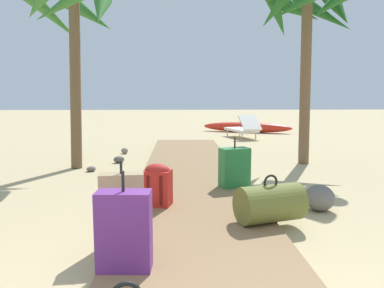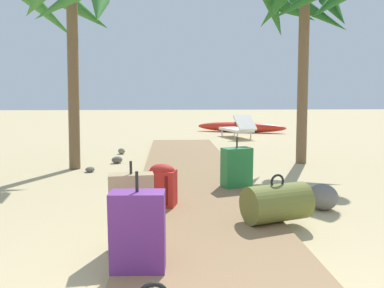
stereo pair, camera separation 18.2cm
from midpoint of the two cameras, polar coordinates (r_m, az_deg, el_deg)
The scene contains 15 objects.
ground_plane at distance 5.25m, azimuth 1.26°, elevation -8.13°, with size 60.00×60.00×0.00m, color tan.
boardwalk at distance 6.21m, azimuth 0.74°, elevation -5.28°, with size 1.66×10.04×0.08m, color olive.
suitcase_tan at distance 3.51m, azimuth -9.05°, elevation -9.47°, with size 0.41×0.21×0.75m.
suitcase_purple at distance 2.97m, azimuth -8.45°, elevation -12.83°, with size 0.42×0.22×0.77m.
duffel_bag_olive at distance 4.10m, azimuth 12.99°, elevation -8.74°, with size 0.77×0.59×0.51m.
suitcase_green at distance 5.51m, azimuth 7.38°, elevation -3.53°, with size 0.47×0.35×0.72m.
backpack_red at distance 4.57m, azimuth -4.12°, elevation -5.99°, with size 0.37×0.31×0.51m.
palm_tree_far_left at distance 7.76m, azimuth -17.38°, elevation 17.49°, with size 1.94×2.10×3.55m.
palm_tree_far_right at distance 8.23m, azimuth 17.66°, elevation 17.89°, with size 2.14×2.16×3.65m.
lounge_chair at distance 12.37m, azimuth 8.16°, elevation 2.39°, with size 1.03×1.66×0.77m.
kayak at distance 14.33m, azimuth 8.60°, elevation 2.53°, with size 3.31×1.77×0.38m.
rock_left_far at distance 7.98m, azimuth -10.35°, elevation -2.32°, with size 0.23×0.18×0.14m, color #5B5651.
rock_left_near at distance 9.17m, azimuth -9.60°, elevation -1.02°, with size 0.19×0.14×0.14m, color gray.
rock_left_mid at distance 7.21m, azimuth -14.31°, elevation -3.67°, with size 0.16×0.18×0.09m, color #5B5651.
rock_right_near at distance 4.94m, azimuth 19.72°, elevation -7.67°, with size 0.40×0.36×0.32m, color slate.
Camera 1 is at (-0.20, -1.03, 1.41)m, focal length 35.27 mm.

